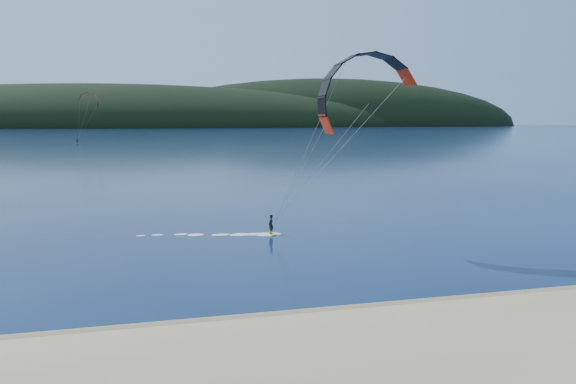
{
  "coord_description": "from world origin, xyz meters",
  "views": [
    {
      "loc": [
        -3.88,
        -17.42,
        8.76
      ],
      "look_at": [
        2.93,
        10.0,
        5.0
      ],
      "focal_mm": 33.67,
      "sensor_mm": 36.0,
      "label": 1
    }
  ],
  "objects": [
    {
      "name": "ground",
      "position": [
        0.0,
        0.0,
        0.0
      ],
      "size": [
        1800.0,
        1800.0,
        0.0
      ],
      "primitive_type": "plane",
      "color": "#07163A",
      "rests_on": "ground"
    },
    {
      "name": "wet_sand",
      "position": [
        0.0,
        4.5,
        0.05
      ],
      "size": [
        220.0,
        2.5,
        0.1
      ],
      "color": "olive",
      "rests_on": "ground"
    },
    {
      "name": "headland",
      "position": [
        0.63,
        745.28,
        0.0
      ],
      "size": [
        1200.0,
        310.0,
        140.0
      ],
      "color": "black",
      "rests_on": "ground"
    },
    {
      "name": "kitesurfer_near",
      "position": [
        10.16,
        18.05,
        9.46
      ],
      "size": [
        20.47,
        7.67,
        13.49
      ],
      "color": "#C1C417",
      "rests_on": "ground"
    },
    {
      "name": "kitesurfer_far",
      "position": [
        -27.63,
        202.17,
        15.28
      ],
      "size": [
        9.58,
        5.01,
        18.56
      ],
      "color": "#C1C417",
      "rests_on": "ground"
    }
  ]
}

